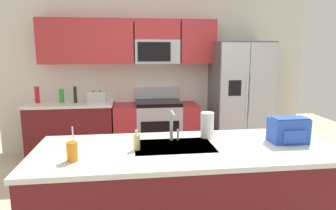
# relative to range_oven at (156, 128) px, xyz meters

# --- Properties ---
(ground_plane) EXTENTS (9.00, 9.00, 0.00)m
(ground_plane) POSITION_rel_range_oven_xyz_m (0.04, -1.80, -0.44)
(ground_plane) COLOR beige
(ground_plane) RESTS_ON ground
(kitchen_wall_unit) EXTENTS (5.20, 0.43, 2.60)m
(kitchen_wall_unit) POSITION_rel_range_oven_xyz_m (-0.10, 0.28, 1.03)
(kitchen_wall_unit) COLOR silver
(kitchen_wall_unit) RESTS_ON ground
(back_counter) EXTENTS (1.33, 0.63, 0.90)m
(back_counter) POSITION_rel_range_oven_xyz_m (-1.35, -0.00, 0.01)
(back_counter) COLOR maroon
(back_counter) RESTS_ON ground
(range_oven) EXTENTS (1.36, 0.61, 1.10)m
(range_oven) POSITION_rel_range_oven_xyz_m (0.00, 0.00, 0.00)
(range_oven) COLOR #B7BABF
(range_oven) RESTS_ON ground
(refrigerator) EXTENTS (0.90, 0.76, 1.85)m
(refrigerator) POSITION_rel_range_oven_xyz_m (1.40, -0.07, 0.48)
(refrigerator) COLOR #4C4F54
(refrigerator) RESTS_ON ground
(island_counter) EXTENTS (2.56, 0.99, 0.90)m
(island_counter) POSITION_rel_range_oven_xyz_m (0.05, -2.39, 0.01)
(island_counter) COLOR maroon
(island_counter) RESTS_ON ground
(toaster) EXTENTS (0.28, 0.16, 0.18)m
(toaster) POSITION_rel_range_oven_xyz_m (-0.93, -0.05, 0.55)
(toaster) COLOR #B7BABF
(toaster) RESTS_ON back_counter
(pepper_mill) EXTENTS (0.05, 0.05, 0.26)m
(pepper_mill) POSITION_rel_range_oven_xyz_m (-1.27, -0.00, 0.58)
(pepper_mill) COLOR black
(pepper_mill) RESTS_ON back_counter
(bottle_red) EXTENTS (0.07, 0.07, 0.26)m
(bottle_red) POSITION_rel_range_oven_xyz_m (-1.86, 0.05, 0.58)
(bottle_red) COLOR red
(bottle_red) RESTS_ON back_counter
(bottle_green) EXTENTS (0.07, 0.07, 0.22)m
(bottle_green) POSITION_rel_range_oven_xyz_m (-1.48, 0.03, 0.56)
(bottle_green) COLOR green
(bottle_green) RESTS_ON back_counter
(sink_faucet) EXTENTS (0.08, 0.21, 0.28)m
(sink_faucet) POSITION_rel_range_oven_xyz_m (-0.04, -2.20, 0.62)
(sink_faucet) COLOR #B7BABF
(sink_faucet) RESTS_ON island_counter
(drink_cup_orange) EXTENTS (0.08, 0.08, 0.27)m
(drink_cup_orange) POSITION_rel_range_oven_xyz_m (-0.85, -2.60, 0.53)
(drink_cup_orange) COLOR orange
(drink_cup_orange) RESTS_ON island_counter
(soap_dispenser) EXTENTS (0.06, 0.06, 0.17)m
(soap_dispenser) POSITION_rel_range_oven_xyz_m (-0.37, -2.41, 0.53)
(soap_dispenser) COLOR #D8CC66
(soap_dispenser) RESTS_ON island_counter
(paper_towel_roll) EXTENTS (0.12, 0.12, 0.24)m
(paper_towel_roll) POSITION_rel_range_oven_xyz_m (0.30, -2.12, 0.58)
(paper_towel_roll) COLOR white
(paper_towel_roll) RESTS_ON island_counter
(backpack) EXTENTS (0.32, 0.22, 0.23)m
(backpack) POSITION_rel_range_oven_xyz_m (0.98, -2.37, 0.57)
(backpack) COLOR blue
(backpack) RESTS_ON island_counter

